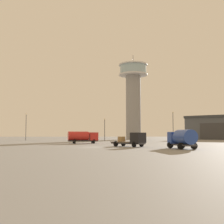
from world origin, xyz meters
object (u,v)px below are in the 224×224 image
(light_post_north, at_px, (105,127))
(truck_fuel_tanker_red, at_px, (83,137))
(light_post_centre, at_px, (26,125))
(truck_flatbed_black, at_px, (132,140))
(light_post_east, at_px, (173,124))
(control_tower, at_px, (133,93))
(truck_fuel_tanker_blue, at_px, (182,138))

(light_post_north, bearing_deg, truck_fuel_tanker_red, -102.10)
(light_post_centre, bearing_deg, light_post_north, -11.57)
(truck_flatbed_black, relative_size, light_post_centre, 0.67)
(light_post_east, xyz_separation_m, light_post_north, (-21.82, 6.01, -1.01))
(control_tower, xyz_separation_m, light_post_north, (-12.66, -22.73, -14.78))
(control_tower, bearing_deg, light_post_east, -72.33)
(light_post_centre, bearing_deg, light_post_east, -13.28)
(truck_fuel_tanker_red, xyz_separation_m, light_post_north, (6.06, 28.27, 2.93))
(truck_fuel_tanker_blue, xyz_separation_m, light_post_east, (11.49, 48.50, 3.93))
(truck_fuel_tanker_red, distance_m, truck_fuel_tanker_blue, 30.94)
(control_tower, relative_size, truck_flatbed_black, 5.65)
(truck_fuel_tanker_blue, bearing_deg, light_post_centre, 25.08)
(truck_flatbed_black, height_order, light_post_centre, light_post_centre)
(truck_fuel_tanker_red, relative_size, truck_fuel_tanker_blue, 1.11)
(control_tower, xyz_separation_m, light_post_centre, (-40.19, -17.10, -13.75))
(light_post_east, bearing_deg, truck_flatbed_black, -113.91)
(truck_flatbed_black, relative_size, truck_fuel_tanker_blue, 0.95)
(truck_fuel_tanker_red, bearing_deg, light_post_east, 24.90)
(truck_fuel_tanker_red, relative_size, light_post_centre, 0.78)
(light_post_north, xyz_separation_m, light_post_centre, (-27.53, 5.63, 1.03))
(control_tower, height_order, truck_fuel_tanker_blue, control_tower)
(light_post_east, height_order, light_post_north, light_post_east)
(light_post_east, distance_m, light_post_north, 22.65)
(truck_fuel_tanker_blue, height_order, light_post_centre, light_post_centre)
(truck_fuel_tanker_red, height_order, truck_fuel_tanker_blue, truck_fuel_tanker_blue)
(truck_fuel_tanker_blue, distance_m, light_post_north, 55.56)
(control_tower, height_order, truck_flatbed_black, control_tower)
(light_post_east, distance_m, light_post_centre, 50.70)
(control_tower, xyz_separation_m, light_post_east, (9.16, -28.74, -13.76))
(light_post_centre, bearing_deg, truck_flatbed_black, -59.47)
(light_post_east, relative_size, light_post_north, 1.26)
(truck_flatbed_black, relative_size, light_post_east, 0.67)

